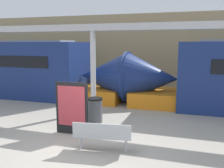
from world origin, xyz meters
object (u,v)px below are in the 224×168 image
at_px(poster_board, 72,108).
at_px(bench_near, 102,134).
at_px(trash_bin, 95,110).
at_px(support_column_near, 93,72).

bearing_deg(poster_board, bench_near, -34.81).
xyz_separation_m(bench_near, trash_bin, (-1.19, 2.45, -0.03)).
bearing_deg(support_column_near, bench_near, -64.74).
xyz_separation_m(trash_bin, support_column_near, (-0.61, 1.37, 1.29)).
bearing_deg(support_column_near, trash_bin, -65.90).
bearing_deg(bench_near, support_column_near, 107.27).
relative_size(bench_near, support_column_near, 0.48).
bearing_deg(trash_bin, poster_board, -99.93).
bearing_deg(bench_near, trash_bin, 107.91).
height_order(trash_bin, poster_board, poster_board).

